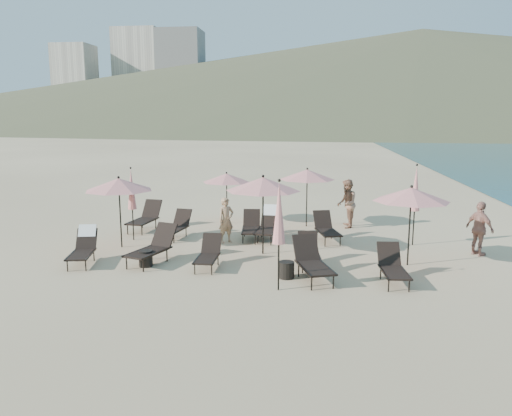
# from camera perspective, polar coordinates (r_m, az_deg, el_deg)

# --- Properties ---
(ground) EXTENTS (800.00, 800.00, 0.00)m
(ground) POSITION_cam_1_polar(r_m,az_deg,el_deg) (13.85, 3.21, -7.18)
(ground) COLOR #D6BA8C
(ground) RESTS_ON ground
(volcanic_headland) EXTENTS (690.00, 690.00, 55.00)m
(volcanic_headland) POSITION_cam_1_polar(r_m,az_deg,el_deg) (324.35, 20.18, 13.64)
(volcanic_headland) COLOR brown
(volcanic_headland) RESTS_ON ground
(hotel_skyline) EXTENTS (109.00, 82.00, 55.00)m
(hotel_skyline) POSITION_cam_1_polar(r_m,az_deg,el_deg) (300.35, -11.65, 13.92)
(hotel_skyline) COLOR beige
(hotel_skyline) RESTS_ON ground
(lounger_0) EXTENTS (0.90, 1.70, 1.01)m
(lounger_0) POSITION_cam_1_polar(r_m,az_deg,el_deg) (15.29, -19.12, -4.19)
(lounger_0) COLOR black
(lounger_0) RESTS_ON ground
(lounger_1) EXTENTS (1.20, 1.93, 1.04)m
(lounger_1) POSITION_cam_1_polar(r_m,az_deg,el_deg) (14.76, -11.70, -4.32)
(lounger_1) COLOR black
(lounger_1) RESTS_ON ground
(lounger_2) EXTENTS (0.58, 1.48, 0.85)m
(lounger_2) POSITION_cam_1_polar(r_m,az_deg,el_deg) (14.10, -5.47, -5.21)
(lounger_2) COLOR black
(lounger_2) RESTS_ON ground
(lounger_3) EXTENTS (1.21, 1.91, 1.03)m
(lounger_3) POSITION_cam_1_polar(r_m,az_deg,el_deg) (13.10, 6.44, -6.06)
(lounger_3) COLOR black
(lounger_3) RESTS_ON ground
(lounger_4) EXTENTS (0.73, 1.56, 0.87)m
(lounger_4) POSITION_cam_1_polar(r_m,az_deg,el_deg) (14.28, 6.09, -4.98)
(lounger_4) COLOR black
(lounger_4) RESTS_ON ground
(lounger_5) EXTENTS (0.71, 1.61, 0.90)m
(lounger_5) POSITION_cam_1_polar(r_m,az_deg,el_deg) (13.26, 15.35, -6.44)
(lounger_5) COLOR black
(lounger_5) RESTS_ON ground
(lounger_6) EXTENTS (0.92, 1.88, 1.04)m
(lounger_6) POSITION_cam_1_polar(r_m,az_deg,el_deg) (19.10, -12.54, -1.03)
(lounger_6) COLOR black
(lounger_6) RESTS_ON ground
(lounger_7) EXTENTS (0.86, 1.66, 0.91)m
(lounger_7) POSITION_cam_1_polar(r_m,az_deg,el_deg) (17.70, -9.07, -2.00)
(lounger_7) COLOR black
(lounger_7) RESTS_ON ground
(lounger_8) EXTENTS (0.79, 1.81, 1.09)m
(lounger_8) POSITION_cam_1_polar(r_m,az_deg,el_deg) (17.30, 1.40, -1.83)
(lounger_8) COLOR black
(lounger_8) RESTS_ON ground
(lounger_9) EXTENTS (0.75, 1.64, 0.92)m
(lounger_9) POSITION_cam_1_polar(r_m,az_deg,el_deg) (17.37, -0.56, -2.09)
(lounger_9) COLOR black
(lounger_9) RESTS_ON ground
(lounger_10) EXTENTS (1.02, 1.73, 0.94)m
(lounger_10) POSITION_cam_1_polar(r_m,az_deg,el_deg) (17.18, 8.05, -2.30)
(lounger_10) COLOR black
(lounger_10) RESTS_ON ground
(umbrella_open_0) EXTENTS (2.16, 2.16, 2.33)m
(umbrella_open_0) POSITION_cam_1_polar(r_m,az_deg,el_deg) (16.47, -15.41, 2.61)
(umbrella_open_0) COLOR black
(umbrella_open_0) RESTS_ON ground
(umbrella_open_1) EXTENTS (2.29, 2.29, 2.46)m
(umbrella_open_1) POSITION_cam_1_polar(r_m,az_deg,el_deg) (15.08, 0.81, 2.75)
(umbrella_open_1) COLOR black
(umbrella_open_1) RESTS_ON ground
(umbrella_open_2) EXTENTS (2.14, 2.14, 2.31)m
(umbrella_open_2) POSITION_cam_1_polar(r_m,az_deg,el_deg) (14.57, 17.32, 1.48)
(umbrella_open_2) COLOR black
(umbrella_open_2) RESTS_ON ground
(umbrella_open_3) EXTENTS (1.91, 1.91, 2.05)m
(umbrella_open_3) POSITION_cam_1_polar(r_m,az_deg,el_deg) (19.67, -3.38, 3.45)
(umbrella_open_3) COLOR black
(umbrella_open_3) RESTS_ON ground
(umbrella_open_4) EXTENTS (2.12, 2.12, 2.28)m
(umbrella_open_4) POSITION_cam_1_polar(r_m,az_deg,el_deg) (19.14, 5.87, 3.82)
(umbrella_open_4) COLOR black
(umbrella_open_4) RESTS_ON ground
(umbrella_closed_0) EXTENTS (0.32, 0.32, 2.74)m
(umbrella_closed_0) POSITION_cam_1_polar(r_m,az_deg,el_deg) (11.87, 2.64, -0.65)
(umbrella_closed_0) COLOR black
(umbrella_closed_0) RESTS_ON ground
(umbrella_closed_1) EXTENTS (0.32, 0.32, 2.69)m
(umbrella_closed_1) POSITION_cam_1_polar(r_m,az_deg,el_deg) (16.99, 17.78, 2.09)
(umbrella_closed_1) COLOR black
(umbrella_closed_1) RESTS_ON ground
(umbrella_closed_2) EXTENTS (0.29, 0.29, 2.52)m
(umbrella_closed_2) POSITION_cam_1_polar(r_m,az_deg,el_deg) (17.41, -14.04, 2.07)
(umbrella_closed_2) COLOR black
(umbrella_closed_2) RESTS_ON ground
(side_table_0) EXTENTS (0.39, 0.39, 0.46)m
(side_table_0) POSITION_cam_1_polar(r_m,az_deg,el_deg) (14.51, -12.49, -5.65)
(side_table_0) COLOR black
(side_table_0) RESTS_ON ground
(side_table_1) EXTENTS (0.41, 0.41, 0.44)m
(side_table_1) POSITION_cam_1_polar(r_m,az_deg,el_deg) (13.19, 3.51, -7.07)
(side_table_1) COLOR black
(side_table_1) RESTS_ON ground
(beachgoer_a) EXTENTS (0.66, 0.64, 1.53)m
(beachgoer_a) POSITION_cam_1_polar(r_m,az_deg,el_deg) (16.75, -3.44, -1.40)
(beachgoer_a) COLOR #A67E5A
(beachgoer_a) RESTS_ON ground
(beachgoer_b) EXTENTS (0.71, 0.91, 1.85)m
(beachgoer_b) POSITION_cam_1_polar(r_m,az_deg,el_deg) (19.31, 10.32, 0.50)
(beachgoer_b) COLOR #A57155
(beachgoer_b) RESTS_ON ground
(beachgoer_c) EXTENTS (0.86, 1.04, 1.67)m
(beachgoer_c) POSITION_cam_1_polar(r_m,az_deg,el_deg) (16.59, 24.20, -2.17)
(beachgoer_c) COLOR #A76F5E
(beachgoer_c) RESTS_ON ground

